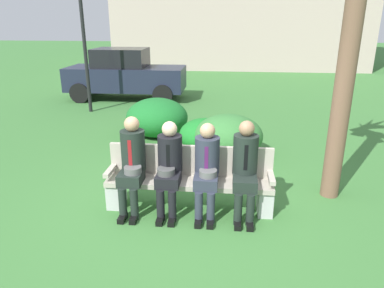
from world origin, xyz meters
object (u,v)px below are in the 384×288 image
seated_man_centerright (207,165)px  street_lamp (84,35)px  seated_man_rightmost (245,165)px  park_bench (190,179)px  shrub_mid_lawn (205,135)px  parked_car_near (125,74)px  shrub_far_lawn (228,136)px  seated_man_leftmost (132,160)px  seated_man_centerleft (169,164)px  shrub_near_bench (157,117)px

seated_man_centerright → street_lamp: 6.83m
seated_man_rightmost → park_bench: bearing=170.7°
shrub_mid_lawn → parked_car_near: (-3.04, 4.83, 0.50)m
seated_man_centerright → shrub_mid_lawn: size_ratio=1.19×
seated_man_rightmost → parked_car_near: 8.25m
shrub_far_lawn → street_lamp: (-4.08, 3.24, 1.75)m
seated_man_centerright → street_lamp: street_lamp is taller
seated_man_leftmost → shrub_far_lawn: size_ratio=1.00×
seated_man_centerright → shrub_mid_lawn: seated_man_centerright is taller
seated_man_leftmost → seated_man_centerleft: (0.52, -0.01, -0.03)m
park_bench → parked_car_near: size_ratio=0.60×
seated_man_centerright → seated_man_rightmost: bearing=1.2°
seated_man_rightmost → parked_car_near: (-3.75, 7.35, 0.09)m
seated_man_centerright → park_bench: bearing=151.3°
shrub_mid_lawn → shrub_far_lawn: (0.47, -0.28, 0.08)m
seated_man_centerright → shrub_near_bench: seated_man_centerright is taller
seated_man_centerright → parked_car_near: size_ratio=0.33×
street_lamp → seated_man_centerleft: bearing=-59.2°
seated_man_leftmost → seated_man_centerleft: seated_man_leftmost is taller
seated_man_centerright → street_lamp: bearing=124.6°
shrub_near_bench → parked_car_near: bearing=115.1°
shrub_near_bench → parked_car_near: size_ratio=0.36×
seated_man_centerleft → street_lamp: bearing=120.8°
seated_man_rightmost → parked_car_near: size_ratio=0.34×
parked_car_near → seated_man_centerright: bearing=-66.3°
seated_man_leftmost → shrub_mid_lawn: bearing=71.3°
seated_man_centerleft → shrub_mid_lawn: (0.33, 2.52, -0.38)m
shrub_far_lawn → parked_car_near: size_ratio=0.35×
parked_car_near → shrub_mid_lawn: bearing=-57.8°
seated_man_leftmost → seated_man_rightmost: (1.55, 0.00, -0.00)m
seated_man_leftmost → seated_man_centerright: 1.04m
shrub_far_lawn → seated_man_leftmost: bearing=-120.5°
seated_man_centerleft → parked_car_near: parked_car_near is taller
seated_man_centerleft → seated_man_centerright: bearing=-0.1°
seated_man_centerleft → shrub_mid_lawn: bearing=82.5°
shrub_near_bench → parked_car_near: 4.40m
seated_man_rightmost → parked_car_near: parked_car_near is taller
seated_man_centerright → shrub_mid_lawn: (-0.19, 2.52, -0.38)m
shrub_mid_lawn → street_lamp: bearing=140.5°
seated_man_leftmost → shrub_near_bench: seated_man_leftmost is taller
seated_man_rightmost → shrub_near_bench: (-1.88, 3.38, -0.30)m
seated_man_rightmost → shrub_mid_lawn: 2.64m
seated_man_leftmost → seated_man_rightmost: bearing=0.2°
seated_man_leftmost → seated_man_centerleft: bearing=-0.6°
seated_man_leftmost → parked_car_near: 7.67m
shrub_near_bench → seated_man_rightmost: bearing=-60.8°
seated_man_centerright → seated_man_rightmost: (0.52, 0.01, 0.03)m
seated_man_centerleft → seated_man_rightmost: size_ratio=0.97×
seated_man_rightmost → shrub_mid_lawn: size_ratio=1.23×
seated_man_centerleft → shrub_near_bench: size_ratio=0.91×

